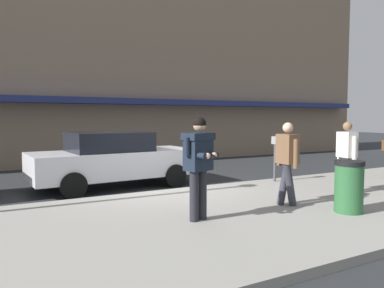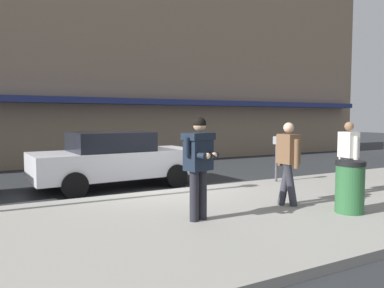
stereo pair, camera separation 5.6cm
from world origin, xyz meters
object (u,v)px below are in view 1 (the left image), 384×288
(pedestrian_dark_coat, at_px, (287,158))
(trash_bin, at_px, (349,186))
(pedestrian_in_light_coat, at_px, (347,153))
(parked_sedan_mid, at_px, (114,159))
(parking_meter, at_px, (275,152))
(man_texting_on_phone, at_px, (199,157))

(pedestrian_dark_coat, distance_m, trash_bin, 1.27)
(pedestrian_in_light_coat, distance_m, trash_bin, 1.97)
(pedestrian_in_light_coat, bearing_deg, parked_sedan_mid, 136.67)
(pedestrian_dark_coat, xyz_separation_m, parking_meter, (1.73, 2.33, -0.14))
(parking_meter, distance_m, trash_bin, 3.53)
(parked_sedan_mid, bearing_deg, pedestrian_dark_coat, -62.35)
(man_texting_on_phone, bearing_deg, parked_sedan_mid, 91.75)
(parked_sedan_mid, xyz_separation_m, trash_bin, (2.90, -5.35, -0.16))
(man_texting_on_phone, distance_m, parking_meter, 4.59)
(parked_sedan_mid, distance_m, man_texting_on_phone, 4.48)
(parked_sedan_mid, bearing_deg, parking_meter, -26.69)
(parking_meter, bearing_deg, parked_sedan_mid, 153.31)
(parking_meter, xyz_separation_m, trash_bin, (-1.11, -3.33, -0.34))
(pedestrian_in_light_coat, height_order, pedestrian_dark_coat, same)
(man_texting_on_phone, distance_m, pedestrian_in_light_coat, 4.24)
(pedestrian_dark_coat, xyz_separation_m, trash_bin, (0.62, -1.00, -0.47))
(pedestrian_in_light_coat, xyz_separation_m, parking_meter, (-0.35, 2.10, -0.14))
(parked_sedan_mid, height_order, trash_bin, parked_sedan_mid)
(parked_sedan_mid, height_order, man_texting_on_phone, man_texting_on_phone)
(parked_sedan_mid, distance_m, trash_bin, 6.09)
(pedestrian_in_light_coat, bearing_deg, man_texting_on_phone, -175.39)
(man_texting_on_phone, distance_m, trash_bin, 2.97)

